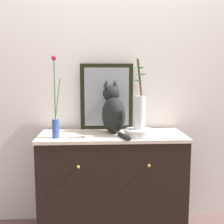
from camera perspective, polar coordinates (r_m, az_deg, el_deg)
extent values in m
cube|color=silver|center=(2.55, -0.37, 7.05)|extent=(4.40, 0.08, 2.60)
cube|color=black|center=(2.42, 0.00, -14.60)|extent=(1.14, 0.46, 0.82)
cube|color=beige|center=(2.29, 0.00, -4.77)|extent=(1.17, 0.47, 0.02)
sphere|color=#B79338|center=(2.11, -6.78, -10.86)|extent=(0.02, 0.02, 0.02)
sphere|color=#B79338|center=(2.14, 7.38, -10.61)|extent=(0.02, 0.02, 0.02)
cube|color=black|center=(2.46, -1.07, 3.05)|extent=(0.45, 0.03, 0.57)
cube|color=gray|center=(2.45, -1.06, 3.02)|extent=(0.38, 0.01, 0.50)
ellipsoid|color=black|center=(2.32, 0.32, -0.64)|extent=(0.25, 0.28, 0.29)
sphere|color=black|center=(2.36, -0.26, 3.68)|extent=(0.14, 0.14, 0.14)
cone|color=black|center=(2.34, -1.14, 5.70)|extent=(0.05, 0.05, 0.06)
cone|color=black|center=(2.37, 0.62, 5.73)|extent=(0.05, 0.05, 0.06)
cylinder|color=black|center=(2.15, 2.39, -4.85)|extent=(0.09, 0.19, 0.03)
cylinder|color=#324F94|center=(2.19, -11.19, -3.29)|extent=(0.05, 0.05, 0.14)
cylinder|color=#356C37|center=(2.16, -11.39, 4.27)|extent=(0.01, 0.01, 0.44)
sphere|color=#AF1828|center=(2.16, -11.56, 10.55)|extent=(0.04, 0.04, 0.04)
cylinder|color=#3D6937|center=(2.16, -10.82, 2.58)|extent=(0.05, 0.01, 0.31)
cylinder|color=white|center=(2.21, 5.45, -4.18)|extent=(0.23, 0.23, 0.06)
cylinder|color=silver|center=(2.18, 5.50, -0.14)|extent=(0.09, 0.09, 0.26)
cylinder|color=#4D3F1D|center=(2.15, 5.60, 5.55)|extent=(0.05, 0.01, 0.38)
ellipsoid|color=#336736|center=(2.10, 5.24, 6.30)|extent=(0.08, 0.07, 0.01)
ellipsoid|color=#38643A|center=(2.13, 6.14, 7.59)|extent=(0.08, 0.05, 0.01)
ellipsoid|color=#39762F|center=(2.09, 5.56, 8.91)|extent=(0.08, 0.06, 0.01)
cylinder|color=#513B1A|center=(2.15, 5.75, 5.46)|extent=(0.05, 0.02, 0.38)
ellipsoid|color=#397038|center=(2.14, 5.41, 6.21)|extent=(0.04, 0.07, 0.01)
ellipsoid|color=#39643B|center=(2.10, 5.83, 7.47)|extent=(0.08, 0.05, 0.01)
ellipsoid|color=#33643F|center=(2.10, 5.74, 8.75)|extent=(0.05, 0.08, 0.01)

